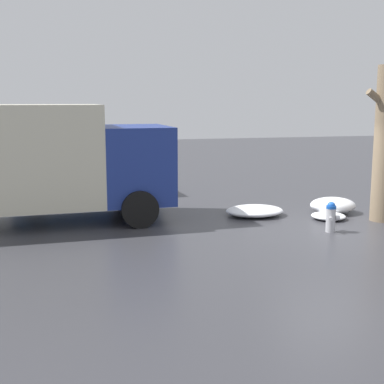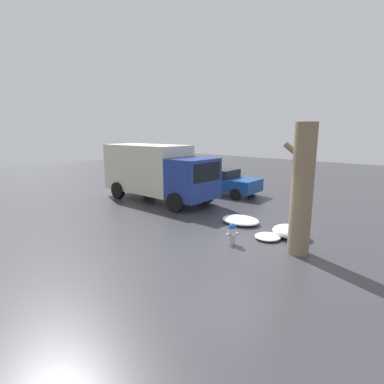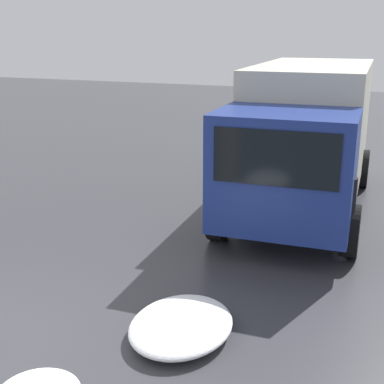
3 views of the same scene
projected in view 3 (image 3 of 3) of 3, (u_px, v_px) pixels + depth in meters
name	position (u px, v px, depth m)	size (l,w,h in m)	color
delivery_truck	(306.00, 132.00, 11.02)	(6.60, 2.71, 2.92)	navy
pedestrian	(344.00, 209.00, 8.57)	(0.35, 0.35, 1.60)	#23232D
snow_pile_curbside	(181.00, 325.00, 6.60)	(1.55, 1.24, 0.26)	white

